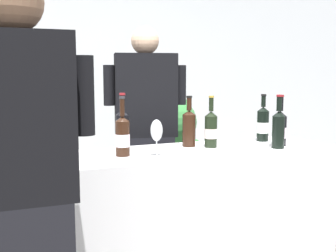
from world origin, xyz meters
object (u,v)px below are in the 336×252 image
(wine_bottle_2, at_px, (27,144))
(wine_bottle_5, at_px, (123,136))
(wine_bottle_0, at_px, (123,129))
(person_server, at_px, (146,149))
(wine_bottle_4, at_px, (280,128))
(wine_glass, at_px, (157,132))
(wine_bottle_1, at_px, (278,128))
(person_guest, at_px, (21,219))
(wine_bottle_3, at_px, (263,124))
(wine_bottle_7, at_px, (189,127))
(potted_shrub, at_px, (175,136))
(wine_bottle_6, at_px, (211,129))

(wine_bottle_2, relative_size, wine_bottle_5, 0.98)
(wine_bottle_0, xyz_separation_m, wine_bottle_2, (-0.54, -0.23, -0.01))
(person_server, bearing_deg, wine_bottle_4, -46.54)
(wine_bottle_0, xyz_separation_m, wine_bottle_4, (0.96, -0.20, -0.02))
(wine_bottle_0, relative_size, wine_glass, 1.66)
(wine_bottle_2, bearing_deg, person_server, 39.93)
(wine_bottle_1, xyz_separation_m, person_server, (-0.58, 0.76, -0.22))
(wine_glass, relative_size, person_guest, 0.12)
(wine_bottle_3, distance_m, wine_bottle_4, 0.19)
(wine_bottle_7, bearing_deg, wine_bottle_3, -0.16)
(wine_bottle_4, height_order, person_guest, person_guest)
(person_server, height_order, person_guest, person_guest)
(wine_glass, bearing_deg, potted_shrub, 63.11)
(wine_bottle_2, bearing_deg, wine_bottle_0, 23.29)
(potted_shrub, bearing_deg, wine_bottle_6, -103.62)
(wine_bottle_5, relative_size, wine_bottle_7, 1.04)
(wine_bottle_4, relative_size, person_server, 0.19)
(wine_bottle_0, distance_m, wine_bottle_3, 0.96)
(wine_bottle_5, bearing_deg, person_server, 60.49)
(wine_bottle_0, bearing_deg, wine_bottle_5, -106.92)
(wine_bottle_1, distance_m, wine_bottle_7, 0.54)
(person_guest, bearing_deg, wine_glass, 37.29)
(wine_bottle_3, bearing_deg, wine_bottle_2, -171.73)
(wine_bottle_0, height_order, wine_bottle_1, wine_bottle_0)
(wine_bottle_5, height_order, person_guest, person_guest)
(wine_bottle_2, distance_m, wine_bottle_5, 0.51)
(wine_bottle_4, xyz_separation_m, wine_glass, (-0.84, -0.03, 0.03))
(wine_bottle_1, bearing_deg, wine_bottle_6, 153.11)
(wine_bottle_4, height_order, wine_bottle_6, wine_bottle_4)
(wine_bottle_3, distance_m, wine_bottle_7, 0.54)
(wine_bottle_7, bearing_deg, wine_bottle_6, -35.83)
(wine_bottle_2, xyz_separation_m, wine_glass, (0.66, -0.00, 0.02))
(wine_bottle_4, distance_m, wine_bottle_6, 0.44)
(wine_bottle_0, height_order, wine_bottle_6, wine_bottle_0)
(wine_bottle_3, relative_size, wine_bottle_6, 0.99)
(wine_bottle_0, xyz_separation_m, wine_bottle_1, (0.89, -0.28, -0.00))
(wine_bottle_0, relative_size, wine_bottle_3, 1.08)
(wine_bottle_3, height_order, wine_bottle_7, same)
(wine_bottle_3, relative_size, wine_bottle_4, 0.98)
(wine_bottle_0, relative_size, wine_bottle_6, 1.07)
(wine_bottle_1, distance_m, person_server, 0.98)
(wine_bottle_1, xyz_separation_m, wine_glass, (-0.77, 0.04, 0.01))
(wine_bottle_1, xyz_separation_m, wine_bottle_5, (-0.93, 0.13, -0.02))
(wine_bottle_1, bearing_deg, person_server, 127.49)
(wine_bottle_5, bearing_deg, wine_bottle_3, 7.27)
(wine_bottle_2, bearing_deg, wine_bottle_7, 12.88)
(wine_bottle_1, height_order, person_server, person_server)
(person_guest, bearing_deg, wine_bottle_1, 19.04)
(wine_bottle_0, xyz_separation_m, wine_bottle_6, (0.53, -0.09, -0.02))
(wine_bottle_2, bearing_deg, wine_glass, -0.23)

